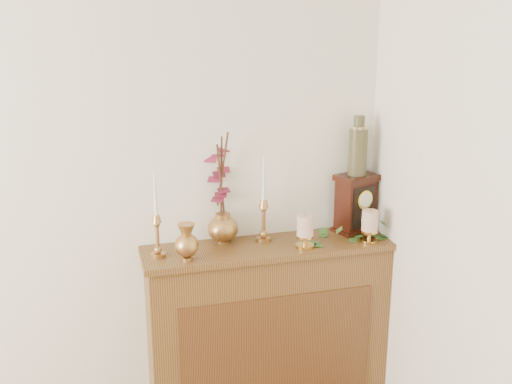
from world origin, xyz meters
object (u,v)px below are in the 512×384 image
object	(u,v)px
candlestick_center	(264,214)
bud_vase	(187,243)
ceramic_vase	(358,149)
mantel_clock	(356,204)
ginger_jar	(220,191)
candlestick_left	(157,229)

from	to	relation	value
candlestick_center	bud_vase	bearing A→B (deg)	-159.31
candlestick_center	ceramic_vase	distance (m)	0.58
bud_vase	mantel_clock	size ratio (longest dim) A/B	0.58
ginger_jar	mantel_clock	size ratio (longest dim) A/B	1.85
bud_vase	ceramic_vase	xyz separation A→B (m)	(0.90, 0.17, 0.35)
ginger_jar	candlestick_left	bearing A→B (deg)	-156.05
candlestick_left	mantel_clock	size ratio (longest dim) A/B	1.37
candlestick_center	ginger_jar	size ratio (longest dim) A/B	0.77
candlestick_left	ceramic_vase	xyz separation A→B (m)	(1.02, 0.09, 0.30)
bud_vase	mantel_clock	world-z (taller)	mantel_clock
candlestick_center	bud_vase	distance (m)	0.44
ceramic_vase	candlestick_left	bearing A→B (deg)	-175.21
bud_vase	ceramic_vase	size ratio (longest dim) A/B	0.59
ginger_jar	ceramic_vase	size ratio (longest dim) A/B	1.86
candlestick_left	bud_vase	size ratio (longest dim) A/B	2.35
candlestick_left	ceramic_vase	bearing A→B (deg)	4.79
bud_vase	mantel_clock	distance (m)	0.92
candlestick_center	ginger_jar	distance (m)	0.24
ginger_jar	mantel_clock	world-z (taller)	ginger_jar
bud_vase	ginger_jar	distance (m)	0.35
candlestick_center	mantel_clock	distance (m)	0.50
candlestick_left	candlestick_center	bearing A→B (deg)	7.63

